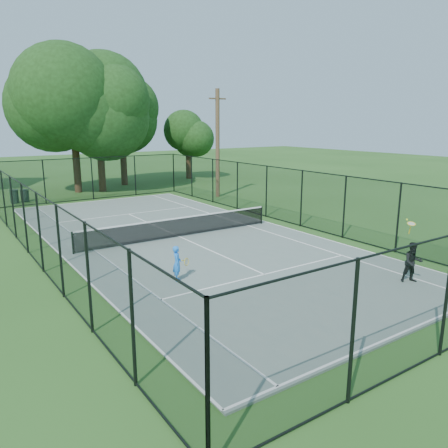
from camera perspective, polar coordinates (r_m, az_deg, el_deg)
ground at (r=21.01m, az=-5.80°, el=-1.83°), size 120.00×120.00×0.00m
tennis_court at (r=21.01m, az=-5.81°, el=-1.75°), size 11.00×24.00×0.06m
tennis_net at (r=20.87m, az=-5.84°, el=-0.30°), size 10.08×0.08×0.95m
fence at (r=20.68m, az=-5.90°, el=2.19°), size 13.10×26.10×3.00m
tree_near_left at (r=36.19m, az=-19.18°, el=13.79°), size 7.80×7.80×10.17m
tree_near_mid at (r=36.06m, az=-16.12°, el=13.43°), size 7.32×7.32×9.57m
tree_near_right at (r=39.50m, az=-13.22°, el=12.49°), size 5.91×5.91×8.16m
tree_far_right at (r=43.27m, az=-4.69°, el=10.82°), size 4.50×4.50×5.95m
trash_bin_left at (r=33.08m, az=-25.70°, el=3.26°), size 0.58×0.58×0.93m
trash_bin_right at (r=33.41m, az=-24.58°, el=3.40°), size 0.58×0.58×0.86m
utility_pole at (r=32.20m, az=-0.85°, el=10.52°), size 1.40×0.30×7.74m
player_blue at (r=15.14m, az=-6.13°, el=-5.12°), size 0.81×0.53×1.24m
player_black at (r=16.23m, az=23.43°, el=-4.59°), size 0.87×1.07×2.06m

